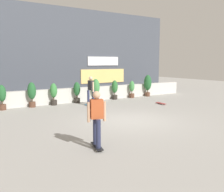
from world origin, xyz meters
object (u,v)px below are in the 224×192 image
(potted_plant_2, at_px, (32,93))
(potted_plant_6, at_px, (115,89))
(skater_by_wall_left, at_px, (97,117))
(potted_plant_5, at_px, (96,88))
(skateboard_near_camera, at_px, (161,103))
(potted_plant_8, at_px, (148,84))
(potted_plant_7, at_px, (132,89))
(potted_plant_3, at_px, (54,93))
(potted_plant_1, at_px, (2,96))
(skater_far_left, at_px, (91,89))
(potted_plant_4, at_px, (77,91))

(potted_plant_2, relative_size, potted_plant_6, 1.08)
(potted_plant_6, bearing_deg, potted_plant_2, 180.00)
(skater_by_wall_left, bearing_deg, potted_plant_5, 61.42)
(potted_plant_2, bearing_deg, skater_by_wall_left, -91.44)
(potted_plant_5, relative_size, skateboard_near_camera, 1.78)
(potted_plant_5, xyz_separation_m, potted_plant_8, (4.36, 0.00, 0.09))
(potted_plant_6, xyz_separation_m, potted_plant_7, (1.45, 0.00, -0.08))
(potted_plant_3, distance_m, skateboard_near_camera, 6.41)
(potted_plant_1, height_order, skater_far_left, skater_far_left)
(potted_plant_6, bearing_deg, potted_plant_5, 180.00)
(skater_far_left, bearing_deg, potted_plant_8, 12.10)
(potted_plant_4, distance_m, potted_plant_8, 5.70)
(potted_plant_7, height_order, skater_far_left, skater_far_left)
(potted_plant_6, bearing_deg, potted_plant_3, 180.00)
(skater_by_wall_left, bearing_deg, potted_plant_8, 42.30)
(potted_plant_4, height_order, skater_by_wall_left, skater_by_wall_left)
(potted_plant_2, xyz_separation_m, potted_plant_5, (4.09, 0.00, 0.03))
(potted_plant_6, xyz_separation_m, skater_far_left, (-2.42, -1.14, 0.22))
(potted_plant_4, bearing_deg, potted_plant_5, 0.00)
(potted_plant_2, xyz_separation_m, potted_plant_4, (2.75, 0.00, -0.08))
(skateboard_near_camera, bearing_deg, potted_plant_5, 130.77)
(potted_plant_1, relative_size, potted_plant_4, 1.03)
(potted_plant_4, bearing_deg, potted_plant_6, -0.00)
(potted_plant_7, height_order, potted_plant_8, potted_plant_8)
(potted_plant_5, height_order, potted_plant_6, potted_plant_5)
(potted_plant_3, height_order, potted_plant_7, potted_plant_3)
(potted_plant_2, bearing_deg, potted_plant_7, 0.00)
(potted_plant_2, distance_m, potted_plant_8, 8.44)
(potted_plant_4, distance_m, potted_plant_7, 4.23)
(potted_plant_7, distance_m, skater_by_wall_left, 10.65)
(potted_plant_8, relative_size, skater_far_left, 0.94)
(skater_far_left, bearing_deg, potted_plant_7, 16.45)
(potted_plant_8, xyz_separation_m, skater_far_left, (-5.32, -1.14, 0.01))
(potted_plant_2, distance_m, potted_plant_4, 2.75)
(skateboard_near_camera, bearing_deg, potted_plant_1, 159.34)
(potted_plant_5, height_order, potted_plant_8, potted_plant_8)
(potted_plant_2, xyz_separation_m, potted_plant_7, (6.98, 0.00, -0.16))
(skater_far_left, bearing_deg, potted_plant_3, 148.53)
(potted_plant_6, xyz_separation_m, skater_by_wall_left, (-5.73, -7.86, 0.22))
(potted_plant_2, height_order, potted_plant_3, potted_plant_2)
(potted_plant_2, relative_size, skater_far_left, 0.83)
(potted_plant_6, distance_m, potted_plant_7, 1.45)
(potted_plant_7, relative_size, skateboard_near_camera, 1.48)
(potted_plant_3, distance_m, potted_plant_6, 4.28)
(potted_plant_3, relative_size, skater_far_left, 0.76)
(potted_plant_1, bearing_deg, potted_plant_6, -0.00)
(potted_plant_7, xyz_separation_m, skater_by_wall_left, (-7.18, -7.86, 0.30))
(potted_plant_2, height_order, potted_plant_8, potted_plant_8)
(skater_by_wall_left, bearing_deg, potted_plant_2, 88.56)
(potted_plant_8, height_order, skateboard_near_camera, potted_plant_8)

